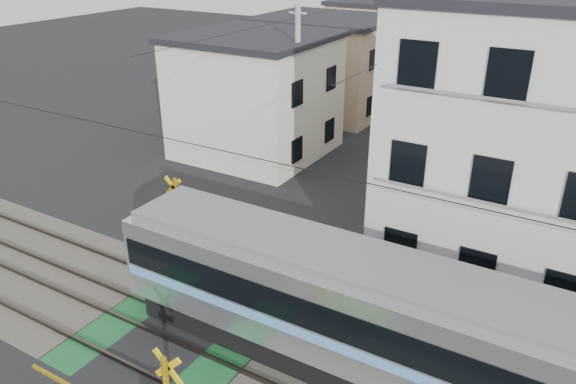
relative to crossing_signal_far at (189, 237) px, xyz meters
The scene contains 10 objects.
ground 4.53m from the crossing_signal_far, 54.71° to the right, with size 120.00×120.00×0.00m, color black.
track_bed 4.53m from the crossing_signal_far, 54.71° to the right, with size 120.00×120.00×0.14m.
crossing_signal_far is the anchor object (origin of this frame).
apartment_block 13.14m from the crossing_signal_far, 27.78° to the left, with size 10.20×8.36×9.30m.
houses_row 22.59m from the crossing_signal_far, 82.74° to the left, with size 22.07×31.35×6.80m.
tree_hill 45.80m from the crossing_signal_far, 85.84° to the left, with size 40.00×13.70×11.09m.
catenary 9.78m from the crossing_signal_far, 22.86° to the right, with size 60.00×5.04×7.00m.
utility_poles 19.70m from the crossing_signal_far, 85.47° to the left, with size 7.90×42.00×8.00m.
pedestrian 24.55m from the crossing_signal_far, 82.72° to the left, with size 0.62×0.41×1.70m, color #312E3A.
weed_patches 5.76m from the crossing_signal_far, 40.76° to the right, with size 10.25×8.80×0.40m.
Camera 1 is at (9.76, -9.99, 10.88)m, focal length 35.00 mm.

